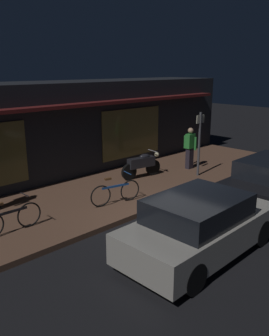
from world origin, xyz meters
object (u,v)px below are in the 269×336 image
object	(u,v)px
motorcycle	(142,164)
parked_car_near	(200,226)
sign_post	(199,140)
bicycle_parked	(10,219)
person_bystander	(190,147)
bicycle_extra	(116,192)

from	to	relation	value
motorcycle	parked_car_near	xyz separation A→B (m)	(-2.95, -4.74, 0.06)
motorcycle	sign_post	bearing A→B (deg)	-37.75
bicycle_parked	person_bystander	xyz separation A→B (m)	(7.88, 0.52, 0.52)
sign_post	bicycle_parked	bearing A→B (deg)	177.69
motorcycle	person_bystander	world-z (taller)	person_bystander
person_bystander	sign_post	world-z (taller)	sign_post
motorcycle	sign_post	world-z (taller)	sign_post
bicycle_parked	person_bystander	bearing A→B (deg)	3.79
motorcycle	person_bystander	size ratio (longest dim) A/B	1.02
parked_car_near	bicycle_parked	bearing A→B (deg)	126.01
bicycle_parked	parked_car_near	distance (m)	4.60
person_bystander	motorcycle	bearing A→B (deg)	167.48
parked_car_near	motorcycle	bearing A→B (deg)	58.13
bicycle_extra	parked_car_near	size ratio (longest dim) A/B	0.40
bicycle_extra	sign_post	xyz separation A→B (m)	(4.18, 0.03, 1.00)
person_bystander	sign_post	xyz separation A→B (m)	(-0.53, -0.82, 0.48)
bicycle_extra	bicycle_parked	bearing A→B (deg)	174.20
motorcycle	sign_post	xyz separation A→B (m)	(1.70, -1.31, 0.86)
motorcycle	parked_car_near	distance (m)	5.58
motorcycle	bicycle_parked	bearing A→B (deg)	-169.79
motorcycle	bicycle_parked	size ratio (longest dim) A/B	1.02
motorcycle	bicycle_extra	size ratio (longest dim) A/B	1.04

